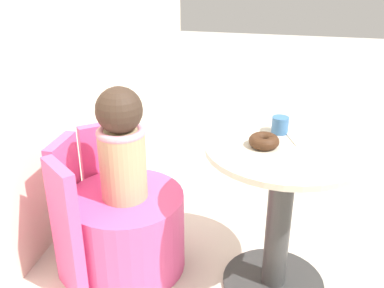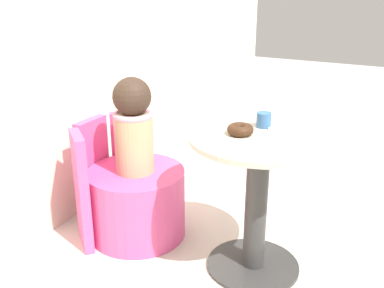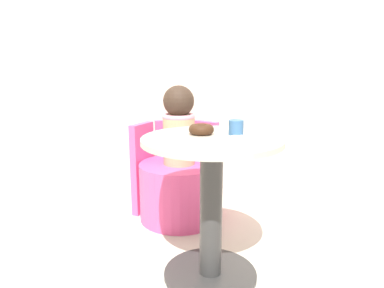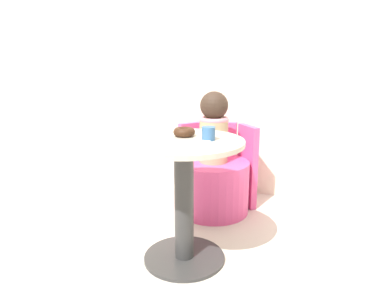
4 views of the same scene
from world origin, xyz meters
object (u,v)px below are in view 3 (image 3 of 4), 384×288
Objects in this scene: round_table at (212,189)px; donut at (201,129)px; cup at (236,128)px; child_figure at (179,125)px; tub_chair at (179,191)px.

donut is at bearing 109.03° from round_table.
child_figure is at bearing 101.62° from cup.
tub_chair is 4.42× the size of donut.
cup is (0.15, -0.06, 0.01)m from donut.
cup reaches higher than donut.
child_figure reaches higher than round_table.
round_table is at bearing -166.61° from cup.
cup reaches higher than tub_chair.
tub_chair is 0.45m from child_figure.
cup is at bearing 13.39° from round_table.
round_table is 0.74m from tub_chair.
child_figure reaches higher than tub_chair.
tub_chair is at bearing 91.02° from round_table.
round_table is 0.29m from donut.
donut is at bearing -91.65° from child_figure.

